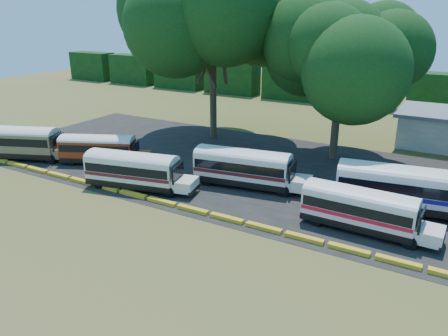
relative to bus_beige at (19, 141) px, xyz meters
The scene contains 12 objects.
ground 24.38m from the bus_beige, ahead, with size 160.00×160.00×0.00m, color #42521B.
asphalt_strip 26.87m from the bus_beige, 20.23° to the left, with size 64.00×24.00×0.02m, color black.
curb 24.28m from the bus_beige, ahead, with size 53.70×0.45×0.30m.
treeline_backdrop 51.31m from the bus_beige, 61.92° to the left, with size 130.00×4.00×6.00m.
bus_beige is the anchor object (origin of this frame).
bus_red 8.83m from the bus_beige, 20.18° to the left, with size 9.10×5.74×2.96m.
bus_cream_west 15.71m from the bus_beige, ahead, with size 10.10×4.49×3.23m.
bus_cream_east 24.21m from the bus_beige, 11.55° to the left, with size 10.48×4.05×3.36m.
bus_white_red 34.56m from the bus_beige, ahead, with size 9.45×2.58×3.09m.
bus_white_blue 36.85m from the bus_beige, ahead, with size 11.22×4.24×3.60m.
tree_west 24.69m from the bus_beige, 52.66° to the left, with size 14.97×14.97×19.53m.
tree_center 33.86m from the bus_beige, 30.30° to the left, with size 12.58×12.58×15.79m.
Camera 1 is at (15.78, -24.27, 14.50)m, focal length 35.00 mm.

